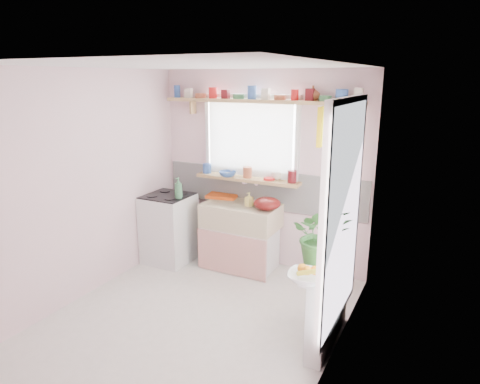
% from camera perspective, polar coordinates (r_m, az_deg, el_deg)
% --- Properties ---
extents(room, '(3.20, 3.20, 3.20)m').
position_cam_1_polar(room, '(4.55, 6.80, 1.88)').
color(room, white).
rests_on(room, ground).
extents(sink_unit, '(0.95, 0.65, 1.11)m').
position_cam_1_polar(sink_unit, '(5.51, 0.11, -5.85)').
color(sink_unit, white).
rests_on(sink_unit, ground).
extents(cooker, '(0.58, 0.58, 0.93)m').
position_cam_1_polar(cooker, '(5.78, -9.46, -4.75)').
color(cooker, white).
rests_on(cooker, ground).
extents(radiator_ledge, '(0.22, 0.95, 0.78)m').
position_cam_1_polar(radiator_ledge, '(4.13, 11.66, -14.28)').
color(radiator_ledge, white).
rests_on(radiator_ledge, ground).
extents(windowsill, '(1.40, 0.22, 0.04)m').
position_cam_1_polar(windowsill, '(5.46, 1.00, 1.74)').
color(windowsill, tan).
rests_on(windowsill, room).
extents(pine_shelf, '(2.52, 0.24, 0.04)m').
position_cam_1_polar(pine_shelf, '(5.25, 2.51, 12.00)').
color(pine_shelf, tan).
rests_on(pine_shelf, room).
extents(shelf_crockery, '(2.47, 0.11, 0.12)m').
position_cam_1_polar(shelf_crockery, '(5.25, 2.52, 12.82)').
color(shelf_crockery, '#3359A5').
rests_on(shelf_crockery, pine_shelf).
extents(sill_crockery, '(1.35, 0.11, 0.12)m').
position_cam_1_polar(sill_crockery, '(5.45, 1.00, 2.52)').
color(sill_crockery, '#3359A5').
rests_on(sill_crockery, windowsill).
extents(dish_tray, '(0.44, 0.36, 0.04)m').
position_cam_1_polar(dish_tray, '(5.71, -2.31, -0.47)').
color(dish_tray, '#DB4E13').
rests_on(dish_tray, sink_unit).
extents(colander, '(0.37, 0.37, 0.15)m').
position_cam_1_polar(colander, '(5.17, 3.64, -1.54)').
color(colander, '#631210').
rests_on(colander, sink_unit).
extents(jade_plant, '(0.64, 0.61, 0.56)m').
position_cam_1_polar(jade_plant, '(3.84, 10.75, -5.71)').
color(jade_plant, '#2B5D25').
rests_on(jade_plant, radiator_ledge).
extents(fruit_bowl, '(0.34, 0.34, 0.08)m').
position_cam_1_polar(fruit_bowl, '(3.61, 8.90, -11.15)').
color(fruit_bowl, white).
rests_on(fruit_bowl, radiator_ledge).
extents(herb_pot, '(0.10, 0.07, 0.19)m').
position_cam_1_polar(herb_pot, '(3.97, 10.90, -7.89)').
color(herb_pot, '#2A692A').
rests_on(herb_pot, radiator_ledge).
extents(soap_bottle_sink, '(0.10, 0.10, 0.17)m').
position_cam_1_polar(soap_bottle_sink, '(5.29, 1.22, -0.99)').
color(soap_bottle_sink, '#DBC961').
rests_on(soap_bottle_sink, sink_unit).
extents(sill_cup, '(0.13, 0.13, 0.10)m').
position_cam_1_polar(sill_cup, '(5.35, 4.98, 2.17)').
color(sill_cup, silver).
rests_on(sill_cup, windowsill).
extents(sill_bowl, '(0.26, 0.26, 0.07)m').
position_cam_1_polar(sill_bowl, '(5.51, -1.66, 2.43)').
color(sill_bowl, '#355EAD').
rests_on(sill_bowl, windowsill).
extents(shelf_vase, '(0.21, 0.21, 0.17)m').
position_cam_1_polar(shelf_vase, '(5.07, 9.71, 12.87)').
color(shelf_vase, '#9D5230').
rests_on(shelf_vase, pine_shelf).
extents(cooker_bottle, '(0.10, 0.11, 0.27)m').
position_cam_1_polar(cooker_bottle, '(5.44, -8.22, 0.52)').
color(cooker_bottle, '#408051').
rests_on(cooker_bottle, cooker).
extents(fruit, '(0.20, 0.14, 0.10)m').
position_cam_1_polar(fruit, '(3.59, 9.07, -10.25)').
color(fruit, orange).
rests_on(fruit, fruit_bowl).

